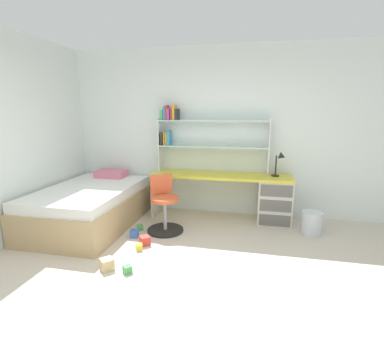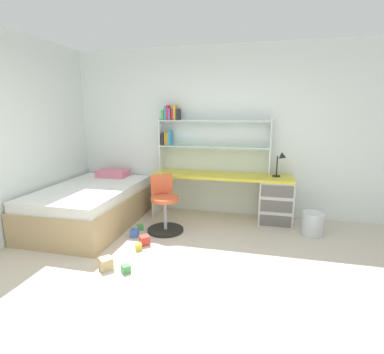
{
  "view_description": "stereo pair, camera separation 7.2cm",
  "coord_description": "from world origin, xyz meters",
  "px_view_note": "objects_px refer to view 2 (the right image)",
  "views": [
    {
      "loc": [
        0.6,
        -2.23,
        1.69
      ],
      "look_at": [
        -0.2,
        1.49,
        0.82
      ],
      "focal_mm": 27.04,
      "sensor_mm": 36.0,
      "label": 1
    },
    {
      "loc": [
        0.67,
        -2.22,
        1.69
      ],
      "look_at": [
        -0.2,
        1.49,
        0.82
      ],
      "focal_mm": 27.04,
      "sensor_mm": 36.0,
      "label": 2
    }
  ],
  "objects_px": {
    "toy_block_natural_0": "(106,263)",
    "toy_block_yellow_1": "(138,247)",
    "desk_lamp": "(282,161)",
    "swivel_chair": "(165,209)",
    "toy_block_green_5": "(126,269)",
    "toy_block_blue_3": "(134,233)",
    "toy_block_red_4": "(145,240)",
    "bookshelf_hutch": "(198,133)",
    "waste_bin": "(313,224)",
    "desk": "(259,196)",
    "bed_platform": "(92,205)",
    "toy_block_green_2": "(140,227)"
  },
  "relations": [
    {
      "from": "toy_block_blue_3",
      "to": "toy_block_green_5",
      "type": "relative_size",
      "value": 1.27
    },
    {
      "from": "desk_lamp",
      "to": "toy_block_yellow_1",
      "type": "distance_m",
      "value": 2.4
    },
    {
      "from": "toy_block_yellow_1",
      "to": "toy_block_red_4",
      "type": "relative_size",
      "value": 0.68
    },
    {
      "from": "toy_block_green_5",
      "to": "desk_lamp",
      "type": "bearing_deg",
      "value": 48.41
    },
    {
      "from": "desk",
      "to": "toy_block_green_2",
      "type": "height_order",
      "value": "desk"
    },
    {
      "from": "desk",
      "to": "waste_bin",
      "type": "height_order",
      "value": "desk"
    },
    {
      "from": "desk_lamp",
      "to": "toy_block_blue_3",
      "type": "height_order",
      "value": "desk_lamp"
    },
    {
      "from": "toy_block_red_4",
      "to": "desk_lamp",
      "type": "bearing_deg",
      "value": 34.94
    },
    {
      "from": "desk",
      "to": "waste_bin",
      "type": "distance_m",
      "value": 0.87
    },
    {
      "from": "bookshelf_hutch",
      "to": "swivel_chair",
      "type": "bearing_deg",
      "value": -110.66
    },
    {
      "from": "toy_block_natural_0",
      "to": "toy_block_blue_3",
      "type": "xyz_separation_m",
      "value": [
        -0.05,
        0.85,
        -0.01
      ]
    },
    {
      "from": "swivel_chair",
      "to": "toy_block_green_5",
      "type": "distance_m",
      "value": 1.21
    },
    {
      "from": "waste_bin",
      "to": "toy_block_blue_3",
      "type": "distance_m",
      "value": 2.48
    },
    {
      "from": "waste_bin",
      "to": "toy_block_green_2",
      "type": "height_order",
      "value": "waste_bin"
    },
    {
      "from": "toy_block_yellow_1",
      "to": "toy_block_green_2",
      "type": "xyz_separation_m",
      "value": [
        -0.22,
        0.58,
        0.0
      ]
    },
    {
      "from": "swivel_chair",
      "to": "bed_platform",
      "type": "height_order",
      "value": "swivel_chair"
    },
    {
      "from": "bookshelf_hutch",
      "to": "toy_block_natural_0",
      "type": "xyz_separation_m",
      "value": [
        -0.6,
        -1.99,
        -1.3
      ]
    },
    {
      "from": "desk_lamp",
      "to": "swivel_chair",
      "type": "xyz_separation_m",
      "value": [
        -1.62,
        -0.7,
        -0.66
      ]
    },
    {
      "from": "bed_platform",
      "to": "toy_block_green_2",
      "type": "relative_size",
      "value": 23.94
    },
    {
      "from": "waste_bin",
      "to": "toy_block_natural_0",
      "type": "distance_m",
      "value": 2.78
    },
    {
      "from": "waste_bin",
      "to": "toy_block_green_2",
      "type": "relative_size",
      "value": 4.0
    },
    {
      "from": "toy_block_blue_3",
      "to": "toy_block_red_4",
      "type": "distance_m",
      "value": 0.3
    },
    {
      "from": "bookshelf_hutch",
      "to": "bed_platform",
      "type": "distance_m",
      "value": 2.0
    },
    {
      "from": "bed_platform",
      "to": "toy_block_green_2",
      "type": "height_order",
      "value": "bed_platform"
    },
    {
      "from": "swivel_chair",
      "to": "waste_bin",
      "type": "bearing_deg",
      "value": 8.78
    },
    {
      "from": "toy_block_blue_3",
      "to": "waste_bin",
      "type": "bearing_deg",
      "value": 14.74
    },
    {
      "from": "toy_block_yellow_1",
      "to": "toy_block_green_2",
      "type": "bearing_deg",
      "value": 110.82
    },
    {
      "from": "swivel_chair",
      "to": "toy_block_yellow_1",
      "type": "relative_size",
      "value": 10.13
    },
    {
      "from": "swivel_chair",
      "to": "toy_block_green_2",
      "type": "relative_size",
      "value": 9.91
    },
    {
      "from": "desk",
      "to": "bed_platform",
      "type": "relative_size",
      "value": 1.13
    },
    {
      "from": "desk",
      "to": "toy_block_green_2",
      "type": "distance_m",
      "value": 1.87
    },
    {
      "from": "toy_block_blue_3",
      "to": "toy_block_red_4",
      "type": "height_order",
      "value": "toy_block_red_4"
    },
    {
      "from": "desk",
      "to": "toy_block_natural_0",
      "type": "bearing_deg",
      "value": -131.08
    },
    {
      "from": "desk_lamp",
      "to": "bed_platform",
      "type": "relative_size",
      "value": 0.2
    },
    {
      "from": "swivel_chair",
      "to": "toy_block_yellow_1",
      "type": "height_order",
      "value": "swivel_chair"
    },
    {
      "from": "toy_block_natural_0",
      "to": "toy_block_yellow_1",
      "type": "xyz_separation_m",
      "value": [
        0.16,
        0.5,
        -0.02
      ]
    },
    {
      "from": "desk_lamp",
      "to": "toy_block_green_2",
      "type": "distance_m",
      "value": 2.31
    },
    {
      "from": "toy_block_green_2",
      "to": "toy_block_yellow_1",
      "type": "bearing_deg",
      "value": -69.18
    },
    {
      "from": "desk_lamp",
      "to": "waste_bin",
      "type": "bearing_deg",
      "value": -40.32
    },
    {
      "from": "desk_lamp",
      "to": "toy_block_natural_0",
      "type": "relative_size",
      "value": 3.0
    },
    {
      "from": "bed_platform",
      "to": "toy_block_green_2",
      "type": "xyz_separation_m",
      "value": [
        0.81,
        -0.06,
        -0.25
      ]
    },
    {
      "from": "bookshelf_hutch",
      "to": "swivel_chair",
      "type": "distance_m",
      "value": 1.36
    },
    {
      "from": "waste_bin",
      "to": "toy_block_green_5",
      "type": "relative_size",
      "value": 3.9
    },
    {
      "from": "swivel_chair",
      "to": "bed_platform",
      "type": "relative_size",
      "value": 0.41
    },
    {
      "from": "swivel_chair",
      "to": "toy_block_red_4",
      "type": "relative_size",
      "value": 6.86
    },
    {
      "from": "desk",
      "to": "toy_block_natural_0",
      "type": "relative_size",
      "value": 17.11
    },
    {
      "from": "desk",
      "to": "toy_block_yellow_1",
      "type": "distance_m",
      "value": 2.0
    },
    {
      "from": "desk_lamp",
      "to": "waste_bin",
      "type": "xyz_separation_m",
      "value": [
        0.44,
        -0.38,
        -0.81
      ]
    },
    {
      "from": "waste_bin",
      "to": "toy_block_green_5",
      "type": "bearing_deg",
      "value": -144.61
    },
    {
      "from": "swivel_chair",
      "to": "toy_block_blue_3",
      "type": "relative_size",
      "value": 7.61
    }
  ]
}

